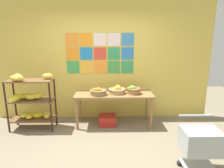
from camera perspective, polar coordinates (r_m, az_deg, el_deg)
ground at (r=3.22m, az=-3.70°, el=-22.00°), size 9.49×9.49×0.00m
back_wall_with_art at (r=4.43m, az=-2.96°, el=7.03°), size 5.05×0.07×2.76m
banana_shelf_unit at (r=4.29m, az=-23.52°, el=-4.08°), size 0.91×0.49×1.19m
display_table at (r=4.13m, az=0.58°, el=-4.05°), size 1.68×0.60×0.72m
fruit_basket_back_right at (r=4.00m, az=-4.21°, el=-2.31°), size 0.35×0.35×0.16m
fruit_basket_right at (r=4.10m, az=1.51°, el=-1.86°), size 0.36×0.36×0.17m
fruit_basket_centre at (r=4.09m, az=6.50°, el=-1.85°), size 0.30×0.30×0.17m
produce_crate_under_table at (r=4.31m, az=-1.38°, el=-10.80°), size 0.37×0.33×0.21m
shopping_cart at (r=3.02m, az=24.99°, el=-15.73°), size 0.51×0.43×0.79m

